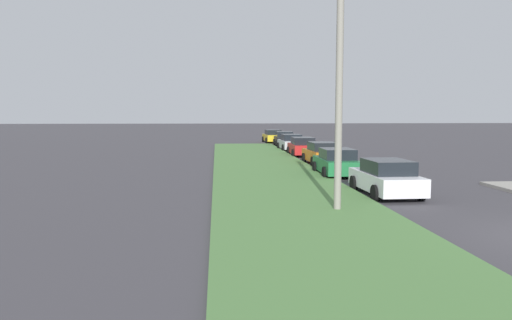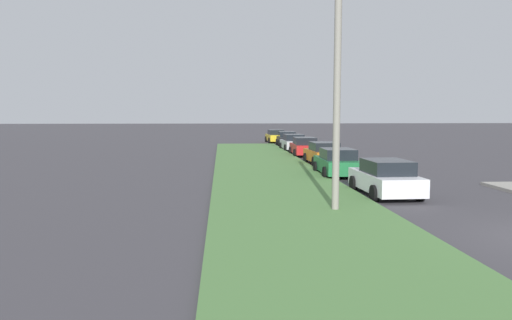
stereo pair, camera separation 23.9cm
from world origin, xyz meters
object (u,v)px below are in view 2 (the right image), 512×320
Objects in this scene: parked_car_green at (337,162)px; streetlight at (348,81)px; parked_car_red at (304,147)px; parked_car_black at (287,139)px; parked_car_yellow at (276,136)px; parked_car_silver at (293,143)px; parked_car_orange at (323,154)px; parked_car_white at (385,178)px.

streetlight reaches higher than parked_car_green.
parked_car_red is 0.99× the size of parked_car_black.
streetlight is at bearing 174.37° from parked_car_yellow.
parked_car_silver and parked_car_black have the same top height.
parked_car_green and parked_car_orange have the same top height.
streetlight is at bearing 169.19° from parked_car_green.
streetlight reaches higher than parked_car_yellow.
parked_car_silver is 6.33m from parked_car_black.
parked_car_yellow is at bearing 1.01° from parked_car_green.
parked_car_red is at bearing 179.14° from parked_car_silver.
streetlight reaches higher than parked_car_white.
parked_car_yellow is at bearing -0.18° from parked_car_silver.
parked_car_silver is (24.19, 0.19, 0.00)m from parked_car_white.
parked_car_silver is at bearing -0.92° from parked_car_white.
parked_car_green is 1.00× the size of parked_car_red.
parked_car_green is 5.81m from parked_car_orange.
parked_car_silver is at bearing 1.37° from parked_car_red.
parked_car_white is 1.00× the size of parked_car_green.
streetlight is at bearing 174.70° from parked_car_red.
parked_car_black is at bearing -0.19° from parked_car_red.
parked_car_yellow is (36.18, 0.44, 0.00)m from parked_car_white.
parked_car_orange is 1.01× the size of parked_car_red.
streetlight is (-3.30, 2.48, 3.67)m from parked_car_white.
parked_car_yellow is 0.58× the size of streetlight.
parked_car_white is at bearing 178.18° from parked_car_orange.
parked_car_white is 0.99× the size of parked_car_yellow.
parked_car_orange is at bearing -9.21° from streetlight.
parked_car_white is 18.60m from parked_car_red.
parked_car_silver is (17.86, -0.27, 0.00)m from parked_car_green.
parked_car_red is 5.59m from parked_car_silver.
streetlight is at bearing 169.07° from parked_car_orange.
parked_car_red and parked_car_yellow have the same top height.
parked_car_silver is at bearing -4.77° from streetlight.
parked_car_orange is 12.06m from parked_car_silver.
parked_car_green is 17.86m from parked_car_silver.
parked_car_white and parked_car_green have the same top height.
parked_car_yellow is (17.58, 0.31, 0.00)m from parked_car_red.
parked_car_red is at bearing -0.96° from parked_car_white.
parked_car_red is at bearing -6.12° from streetlight.
parked_car_orange and parked_car_red have the same top height.
parked_car_green is (6.33, 0.46, 0.00)m from parked_car_white.
parked_car_red is 1.00× the size of parked_car_silver.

